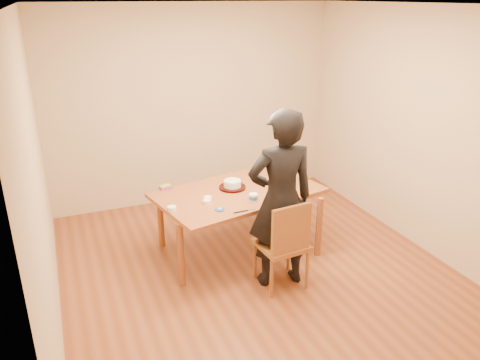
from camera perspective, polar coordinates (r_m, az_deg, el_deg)
name	(u,v)px	position (r m, az deg, el deg)	size (l,w,h in m)	color
room_shell	(248,144)	(4.81, 0.95, 4.39)	(4.00, 4.50, 2.70)	brown
dining_table	(238,193)	(5.19, -0.21, -1.55)	(1.77, 1.05, 0.04)	brown
dining_chair	(281,244)	(4.74, 5.05, -7.82)	(0.46, 0.46, 0.04)	brown
cake_plate	(232,187)	(5.25, -0.93, -0.90)	(0.30, 0.30, 0.02)	red
cake	(232,184)	(5.23, -0.93, -0.47)	(0.19, 0.19, 0.06)	white
frosting_dome	(232,180)	(5.22, -0.94, -0.02)	(0.19, 0.19, 0.03)	white
frosting_tub	(253,198)	(4.91, 1.63, -2.15)	(0.09, 0.09, 0.08)	white
frosting_lid	(220,210)	(4.73, -2.49, -3.63)	(0.10, 0.10, 0.01)	#164295
frosting_dollop	(220,208)	(4.73, -2.49, -3.49)	(0.04, 0.04, 0.02)	white
ramekin_green	(207,202)	(4.88, -4.07, -2.67)	(0.09, 0.09, 0.04)	white
ramekin_yellow	(208,199)	(4.95, -3.97, -2.27)	(0.09, 0.09, 0.04)	white
ramekin_multi	(172,209)	(4.76, -8.31, -3.47)	(0.09, 0.09, 0.04)	white
candy_box_pink	(166,188)	(5.31, -9.05, -0.93)	(0.14, 0.07, 0.02)	#C02D8A
candy_box_green	(165,186)	(5.30, -9.12, -0.72)	(0.12, 0.06, 0.02)	green
spatula	(241,212)	(4.69, 0.10, -3.88)	(0.16, 0.01, 0.01)	black
person	(281,200)	(4.57, 4.98, -2.45)	(0.67, 0.44, 1.83)	black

